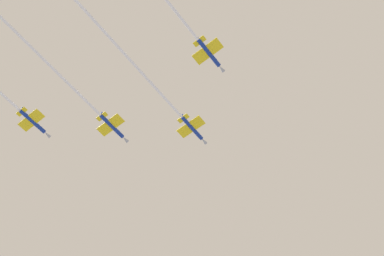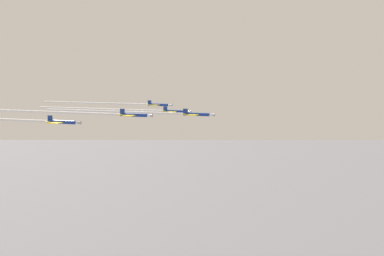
% 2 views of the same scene
% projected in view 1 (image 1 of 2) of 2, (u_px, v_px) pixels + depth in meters
% --- Properties ---
extents(jet_lead, '(60.18, 49.77, 2.75)m').
position_uv_depth(jet_lead, '(145.00, 76.00, 130.56)').
color(jet_lead, navy).
extents(jet_port_inner, '(61.67, 51.00, 2.75)m').
position_uv_depth(jet_port_inner, '(57.00, 72.00, 128.81)').
color(jet_port_inner, navy).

